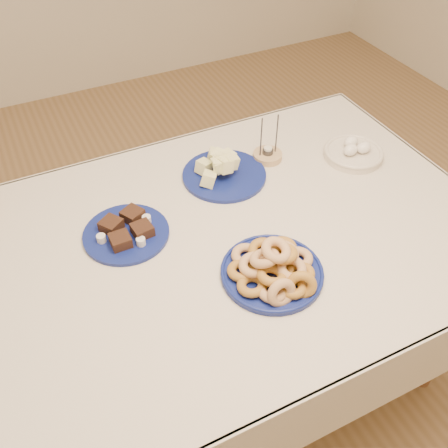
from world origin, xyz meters
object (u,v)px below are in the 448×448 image
(brownie_plate, at_px, (127,232))
(egg_bowl, at_px, (354,152))
(candle_holder, at_px, (268,155))
(dining_table, at_px, (217,262))
(donut_platter, at_px, (274,269))
(melon_plate, at_px, (222,169))

(brownie_plate, xyz_separation_m, egg_bowl, (0.85, 0.02, 0.01))
(brownie_plate, relative_size, candle_holder, 1.92)
(dining_table, height_order, donut_platter, donut_platter)
(dining_table, xyz_separation_m, egg_bowl, (0.61, 0.15, 0.13))
(brownie_plate, bearing_deg, egg_bowl, 1.57)
(melon_plate, xyz_separation_m, brownie_plate, (-0.38, -0.13, -0.02))
(candle_holder, bearing_deg, melon_plate, -172.81)
(dining_table, height_order, candle_holder, candle_holder)
(melon_plate, distance_m, egg_bowl, 0.48)
(dining_table, xyz_separation_m, donut_platter, (0.08, -0.20, 0.14))
(donut_platter, bearing_deg, egg_bowl, 33.60)
(dining_table, xyz_separation_m, brownie_plate, (-0.24, 0.13, 0.12))
(donut_platter, xyz_separation_m, candle_holder, (0.26, 0.49, -0.02))
(egg_bowl, bearing_deg, candle_holder, 155.26)
(donut_platter, height_order, brownie_plate, donut_platter)
(dining_table, bearing_deg, brownie_plate, 151.28)
(melon_plate, bearing_deg, donut_platter, -98.54)
(melon_plate, height_order, brownie_plate, melon_plate)
(donut_platter, bearing_deg, dining_table, 110.20)
(candle_holder, bearing_deg, brownie_plate, -165.16)
(egg_bowl, bearing_deg, melon_plate, 167.47)
(dining_table, xyz_separation_m, candle_holder, (0.34, 0.28, 0.12))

